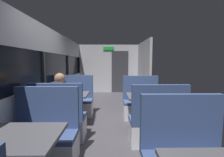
{
  "coord_description": "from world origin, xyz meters",
  "views": [
    {
      "loc": [
        0.06,
        -3.63,
        1.47
      ],
      "look_at": [
        0.14,
        2.13,
        0.88
      ],
      "focal_mm": 25.78,
      "sensor_mm": 36.0,
      "label": 1
    }
  ],
  "objects_px": {
    "bench_near_window_facing_entry": "(44,141)",
    "bench_rear_aisle_facing_end": "(156,126)",
    "bench_mid_window_facing_entry": "(75,104)",
    "dining_table_near_window": "(14,145)",
    "seated_passenger": "(60,111)",
    "dining_table_rear_aisle": "(148,100)",
    "bench_mid_window_facing_end": "(59,122)",
    "bench_rear_aisle_facing_entry": "(141,105)",
    "dining_table_mid_window": "(68,98)"
  },
  "relations": [
    {
      "from": "bench_near_window_facing_entry",
      "to": "bench_rear_aisle_facing_end",
      "type": "height_order",
      "value": "same"
    },
    {
      "from": "bench_near_window_facing_entry",
      "to": "bench_mid_window_facing_entry",
      "type": "bearing_deg",
      "value": 90.0
    },
    {
      "from": "dining_table_near_window",
      "to": "bench_near_window_facing_entry",
      "type": "distance_m",
      "value": 0.77
    },
    {
      "from": "bench_mid_window_facing_entry",
      "to": "seated_passenger",
      "type": "height_order",
      "value": "seated_passenger"
    },
    {
      "from": "bench_near_window_facing_entry",
      "to": "dining_table_rear_aisle",
      "type": "distance_m",
      "value": 2.19
    },
    {
      "from": "bench_near_window_facing_entry",
      "to": "bench_mid_window_facing_end",
      "type": "bearing_deg",
      "value": 90.0
    },
    {
      "from": "bench_mid_window_facing_end",
      "to": "bench_rear_aisle_facing_end",
      "type": "height_order",
      "value": "same"
    },
    {
      "from": "dining_table_near_window",
      "to": "bench_rear_aisle_facing_entry",
      "type": "bearing_deg",
      "value": 55.59
    },
    {
      "from": "dining_table_rear_aisle",
      "to": "bench_rear_aisle_facing_entry",
      "type": "xyz_separation_m",
      "value": [
        0.0,
        0.7,
        -0.31
      ]
    },
    {
      "from": "bench_rear_aisle_facing_end",
      "to": "bench_mid_window_facing_end",
      "type": "bearing_deg",
      "value": 173.62
    },
    {
      "from": "bench_mid_window_facing_entry",
      "to": "dining_table_rear_aisle",
      "type": "distance_m",
      "value": 2.03
    },
    {
      "from": "dining_table_near_window",
      "to": "dining_table_mid_window",
      "type": "xyz_separation_m",
      "value": [
        0.0,
        2.11,
        0.0
      ]
    },
    {
      "from": "dining_table_near_window",
      "to": "bench_mid_window_facing_entry",
      "type": "relative_size",
      "value": 0.82
    },
    {
      "from": "bench_rear_aisle_facing_end",
      "to": "seated_passenger",
      "type": "distance_m",
      "value": 1.82
    },
    {
      "from": "dining_table_near_window",
      "to": "bench_rear_aisle_facing_entry",
      "type": "xyz_separation_m",
      "value": [
        1.79,
        2.61,
        -0.31
      ]
    },
    {
      "from": "dining_table_rear_aisle",
      "to": "bench_rear_aisle_facing_end",
      "type": "distance_m",
      "value": 0.77
    },
    {
      "from": "bench_rear_aisle_facing_entry",
      "to": "seated_passenger",
      "type": "bearing_deg",
      "value": -147.82
    },
    {
      "from": "dining_table_near_window",
      "to": "dining_table_mid_window",
      "type": "distance_m",
      "value": 2.11
    },
    {
      "from": "dining_table_near_window",
      "to": "bench_rear_aisle_facing_end",
      "type": "bearing_deg",
      "value": 34.15
    },
    {
      "from": "bench_near_window_facing_entry",
      "to": "seated_passenger",
      "type": "bearing_deg",
      "value": 90.0
    },
    {
      "from": "bench_mid_window_facing_end",
      "to": "bench_rear_aisle_facing_entry",
      "type": "bearing_deg",
      "value": 33.81
    },
    {
      "from": "dining_table_rear_aisle",
      "to": "bench_rear_aisle_facing_entry",
      "type": "height_order",
      "value": "bench_rear_aisle_facing_entry"
    },
    {
      "from": "dining_table_near_window",
      "to": "bench_rear_aisle_facing_entry",
      "type": "height_order",
      "value": "bench_rear_aisle_facing_entry"
    },
    {
      "from": "bench_mid_window_facing_end",
      "to": "dining_table_rear_aisle",
      "type": "height_order",
      "value": "bench_mid_window_facing_end"
    },
    {
      "from": "dining_table_near_window",
      "to": "bench_mid_window_facing_end",
      "type": "xyz_separation_m",
      "value": [
        0.0,
        1.41,
        -0.31
      ]
    },
    {
      "from": "bench_mid_window_facing_end",
      "to": "dining_table_near_window",
      "type": "bearing_deg",
      "value": -90.0
    },
    {
      "from": "bench_rear_aisle_facing_end",
      "to": "dining_table_mid_window",
      "type": "bearing_deg",
      "value": 153.32
    },
    {
      "from": "dining_table_near_window",
      "to": "bench_mid_window_facing_entry",
      "type": "xyz_separation_m",
      "value": [
        0.0,
        2.81,
        -0.31
      ]
    },
    {
      "from": "dining_table_near_window",
      "to": "bench_mid_window_facing_end",
      "type": "bearing_deg",
      "value": 90.0
    },
    {
      "from": "bench_rear_aisle_facing_end",
      "to": "dining_table_near_window",
      "type": "bearing_deg",
      "value": -145.85
    },
    {
      "from": "bench_mid_window_facing_end",
      "to": "bench_mid_window_facing_entry",
      "type": "xyz_separation_m",
      "value": [
        0.0,
        1.4,
        0.0
      ]
    },
    {
      "from": "bench_near_window_facing_entry",
      "to": "dining_table_mid_window",
      "type": "height_order",
      "value": "bench_near_window_facing_entry"
    },
    {
      "from": "bench_mid_window_facing_entry",
      "to": "dining_table_rear_aisle",
      "type": "height_order",
      "value": "bench_mid_window_facing_entry"
    },
    {
      "from": "bench_mid_window_facing_entry",
      "to": "dining_table_rear_aisle",
      "type": "xyz_separation_m",
      "value": [
        1.79,
        -0.9,
        0.31
      ]
    },
    {
      "from": "dining_table_near_window",
      "to": "bench_mid_window_facing_end",
      "type": "distance_m",
      "value": 1.45
    },
    {
      "from": "bench_rear_aisle_facing_end",
      "to": "bench_near_window_facing_entry",
      "type": "bearing_deg",
      "value": -163.95
    },
    {
      "from": "dining_table_near_window",
      "to": "bench_rear_aisle_facing_entry",
      "type": "relative_size",
      "value": 0.82
    },
    {
      "from": "dining_table_near_window",
      "to": "bench_mid_window_facing_entry",
      "type": "distance_m",
      "value": 2.83
    },
    {
      "from": "bench_mid_window_facing_end",
      "to": "seated_passenger",
      "type": "bearing_deg",
      "value": 90.0
    },
    {
      "from": "dining_table_near_window",
      "to": "seated_passenger",
      "type": "xyz_separation_m",
      "value": [
        0.0,
        1.49,
        -0.1
      ]
    },
    {
      "from": "dining_table_rear_aisle",
      "to": "bench_rear_aisle_facing_entry",
      "type": "relative_size",
      "value": 0.82
    },
    {
      "from": "seated_passenger",
      "to": "dining_table_near_window",
      "type": "bearing_deg",
      "value": -90.0
    },
    {
      "from": "bench_mid_window_facing_entry",
      "to": "bench_rear_aisle_facing_end",
      "type": "height_order",
      "value": "same"
    },
    {
      "from": "seated_passenger",
      "to": "dining_table_rear_aisle",
      "type": "bearing_deg",
      "value": 13.42
    },
    {
      "from": "bench_near_window_facing_entry",
      "to": "bench_mid_window_facing_end",
      "type": "relative_size",
      "value": 1.0
    },
    {
      "from": "dining_table_rear_aisle",
      "to": "seated_passenger",
      "type": "xyz_separation_m",
      "value": [
        -1.79,
        -0.43,
        -0.1
      ]
    },
    {
      "from": "bench_mid_window_facing_end",
      "to": "seated_passenger",
      "type": "distance_m",
      "value": 0.22
    },
    {
      "from": "bench_near_window_facing_entry",
      "to": "bench_rear_aisle_facing_entry",
      "type": "xyz_separation_m",
      "value": [
        1.79,
        1.91,
        0.0
      ]
    },
    {
      "from": "dining_table_near_window",
      "to": "dining_table_mid_window",
      "type": "bearing_deg",
      "value": 90.0
    },
    {
      "from": "dining_table_mid_window",
      "to": "seated_passenger",
      "type": "bearing_deg",
      "value": -90.0
    }
  ]
}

